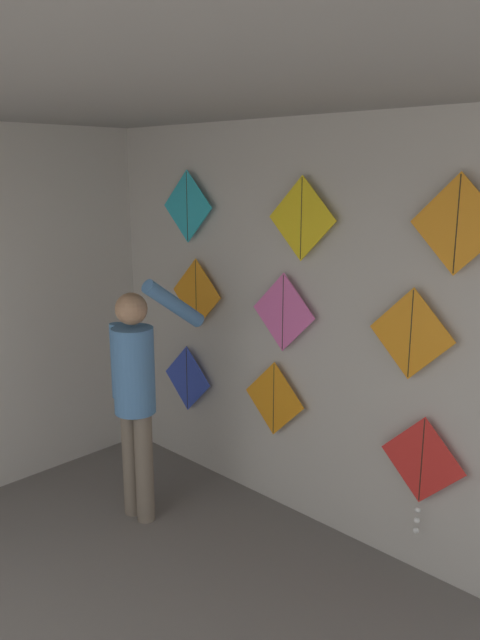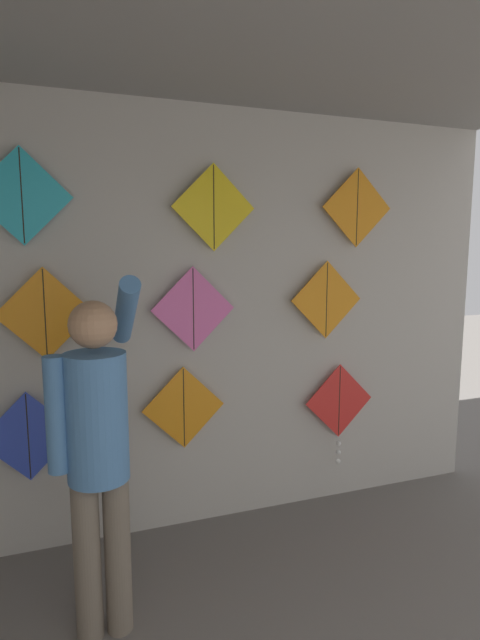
{
  "view_description": "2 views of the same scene",
  "coord_description": "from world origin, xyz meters",
  "px_view_note": "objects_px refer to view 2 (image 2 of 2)",
  "views": [
    {
      "loc": [
        2.67,
        0.83,
        2.47
      ],
      "look_at": [
        -0.22,
        3.8,
        1.46
      ],
      "focal_mm": 35.0,
      "sensor_mm": 36.0,
      "label": 1
    },
    {
      "loc": [
        -0.83,
        0.92,
        1.89
      ],
      "look_at": [
        0.2,
        3.8,
        1.45
      ],
      "focal_mm": 28.0,
      "sensor_mm": 36.0,
      "label": 2
    }
  ],
  "objects_px": {
    "kite_2": "(339,406)",
    "kite_5": "(326,300)",
    "shopkeeper": "(98,440)",
    "kite_7": "(214,207)",
    "kite_4": "(193,309)",
    "kite_6": "(22,196)",
    "kite_1": "(184,408)",
    "kite_8": "(357,208)",
    "kite_0": "(28,436)",
    "kite_3": "(45,314)"
  },
  "relations": [
    {
      "from": "kite_6",
      "to": "kite_7",
      "type": "xyz_separation_m",
      "value": [
        1.13,
        0.0,
        -0.03
      ]
    },
    {
      "from": "kite_1",
      "to": "kite_7",
      "type": "xyz_separation_m",
      "value": [
        0.22,
        0.0,
        1.3
      ]
    },
    {
      "from": "shopkeeper",
      "to": "kite_8",
      "type": "xyz_separation_m",
      "value": [
        1.87,
        0.78,
        1.18
      ]
    },
    {
      "from": "kite_4",
      "to": "kite_5",
      "type": "bearing_deg",
      "value": 0.0
    },
    {
      "from": "kite_6",
      "to": "kite_4",
      "type": "bearing_deg",
      "value": 0.0
    },
    {
      "from": "kite_8",
      "to": "kite_1",
      "type": "bearing_deg",
      "value": 180.0
    },
    {
      "from": "kite_4",
      "to": "kite_6",
      "type": "xyz_separation_m",
      "value": [
        -0.98,
        0.0,
        0.68
      ]
    },
    {
      "from": "kite_5",
      "to": "kite_7",
      "type": "relative_size",
      "value": 1.0
    },
    {
      "from": "kite_4",
      "to": "kite_2",
      "type": "bearing_deg",
      "value": -0.05
    },
    {
      "from": "shopkeeper",
      "to": "kite_4",
      "type": "relative_size",
      "value": 3.2
    },
    {
      "from": "kite_6",
      "to": "kite_0",
      "type": "bearing_deg",
      "value": 180.0
    },
    {
      "from": "kite_3",
      "to": "kite_5",
      "type": "xyz_separation_m",
      "value": [
        1.87,
        0.0,
        0.02
      ]
    },
    {
      "from": "kite_1",
      "to": "kite_5",
      "type": "height_order",
      "value": "kite_5"
    },
    {
      "from": "kite_1",
      "to": "kite_3",
      "type": "bearing_deg",
      "value": 180.0
    },
    {
      "from": "kite_4",
      "to": "kite_8",
      "type": "distance_m",
      "value": 1.38
    },
    {
      "from": "shopkeeper",
      "to": "kite_2",
      "type": "xyz_separation_m",
      "value": [
        1.77,
        0.78,
        -0.26
      ]
    },
    {
      "from": "kite_2",
      "to": "kite_6",
      "type": "height_order",
      "value": "kite_6"
    },
    {
      "from": "kite_2",
      "to": "kite_7",
      "type": "distance_m",
      "value": 1.71
    },
    {
      "from": "kite_1",
      "to": "kite_2",
      "type": "relative_size",
      "value": 0.73
    },
    {
      "from": "kite_1",
      "to": "kite_4",
      "type": "distance_m",
      "value": 0.66
    },
    {
      "from": "kite_3",
      "to": "kite_0",
      "type": "bearing_deg",
      "value": 180.0
    },
    {
      "from": "kite_3",
      "to": "kite_7",
      "type": "height_order",
      "value": "kite_7"
    },
    {
      "from": "kite_4",
      "to": "kite_3",
      "type": "bearing_deg",
      "value": 180.0
    },
    {
      "from": "shopkeeper",
      "to": "kite_7",
      "type": "distance_m",
      "value": 1.61
    },
    {
      "from": "kite_2",
      "to": "kite_5",
      "type": "bearing_deg",
      "value": 179.55
    },
    {
      "from": "kite_8",
      "to": "kite_4",
      "type": "bearing_deg",
      "value": 180.0
    },
    {
      "from": "shopkeeper",
      "to": "kite_7",
      "type": "xyz_separation_m",
      "value": [
        0.81,
        0.78,
        1.15
      ]
    },
    {
      "from": "kite_5",
      "to": "kite_7",
      "type": "bearing_deg",
      "value": 180.0
    },
    {
      "from": "kite_2",
      "to": "kite_4",
      "type": "distance_m",
      "value": 1.35
    },
    {
      "from": "kite_0",
      "to": "kite_6",
      "type": "bearing_deg",
      "value": 0.0
    },
    {
      "from": "kite_7",
      "to": "kite_6",
      "type": "bearing_deg",
      "value": 180.0
    },
    {
      "from": "kite_0",
      "to": "kite_7",
      "type": "xyz_separation_m",
      "value": [
        1.17,
        0.0,
        1.38
      ]
    },
    {
      "from": "kite_2",
      "to": "kite_1",
      "type": "bearing_deg",
      "value": 179.95
    },
    {
      "from": "shopkeeper",
      "to": "kite_2",
      "type": "bearing_deg",
      "value": 21.08
    },
    {
      "from": "kite_1",
      "to": "kite_8",
      "type": "xyz_separation_m",
      "value": [
        1.28,
        0.0,
        1.33
      ]
    },
    {
      "from": "kite_2",
      "to": "kite_7",
      "type": "bearing_deg",
      "value": 179.94
    },
    {
      "from": "kite_4",
      "to": "kite_5",
      "type": "relative_size",
      "value": 1.0
    },
    {
      "from": "kite_3",
      "to": "kite_5",
      "type": "relative_size",
      "value": 1.0
    },
    {
      "from": "kite_3",
      "to": "kite_7",
      "type": "bearing_deg",
      "value": 0.0
    },
    {
      "from": "shopkeeper",
      "to": "kite_1",
      "type": "height_order",
      "value": "shopkeeper"
    },
    {
      "from": "kite_1",
      "to": "kite_3",
      "type": "distance_m",
      "value": 1.06
    },
    {
      "from": "shopkeeper",
      "to": "kite_7",
      "type": "bearing_deg",
      "value": 41.14
    },
    {
      "from": "kite_2",
      "to": "kite_4",
      "type": "bearing_deg",
      "value": 179.95
    },
    {
      "from": "shopkeeper",
      "to": "kite_4",
      "type": "height_order",
      "value": "kite_4"
    },
    {
      "from": "shopkeeper",
      "to": "kite_3",
      "type": "xyz_separation_m",
      "value": [
        -0.23,
        0.78,
        0.52
      ]
    },
    {
      "from": "shopkeeper",
      "to": "kite_1",
      "type": "xyz_separation_m",
      "value": [
        0.6,
        0.78,
        -0.15
      ]
    },
    {
      "from": "kite_5",
      "to": "kite_6",
      "type": "distance_m",
      "value": 2.06
    },
    {
      "from": "kite_5",
      "to": "kite_8",
      "type": "height_order",
      "value": "kite_8"
    },
    {
      "from": "kite_0",
      "to": "kite_7",
      "type": "bearing_deg",
      "value": 0.0
    },
    {
      "from": "kite_5",
      "to": "kite_6",
      "type": "xyz_separation_m",
      "value": [
        -1.96,
        0.0,
        0.65
      ]
    }
  ]
}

